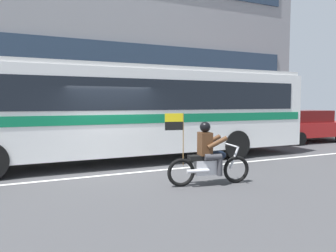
{
  "coord_description": "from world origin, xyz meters",
  "views": [
    {
      "loc": [
        -2.27,
        -9.21,
        2.02
      ],
      "look_at": [
        1.65,
        -0.5,
        1.32
      ],
      "focal_mm": 33.64,
      "sensor_mm": 36.0,
      "label": 1
    }
  ],
  "objects_px": {
    "transit_bus": "(128,107)",
    "parked_hatchback_downstreet": "(307,126)",
    "fire_hydrant": "(49,142)",
    "motorcycle_with_rider": "(208,158)"
  },
  "relations": [
    {
      "from": "transit_bus",
      "to": "fire_hydrant",
      "type": "bearing_deg",
      "value": 134.35
    },
    {
      "from": "transit_bus",
      "to": "fire_hydrant",
      "type": "distance_m",
      "value": 3.73
    },
    {
      "from": "motorcycle_with_rider",
      "to": "fire_hydrant",
      "type": "bearing_deg",
      "value": 117.61
    },
    {
      "from": "transit_bus",
      "to": "motorcycle_with_rider",
      "type": "height_order",
      "value": "transit_bus"
    },
    {
      "from": "parked_hatchback_downstreet",
      "to": "fire_hydrant",
      "type": "height_order",
      "value": "parked_hatchback_downstreet"
    },
    {
      "from": "motorcycle_with_rider",
      "to": "fire_hydrant",
      "type": "relative_size",
      "value": 2.89
    },
    {
      "from": "parked_hatchback_downstreet",
      "to": "fire_hydrant",
      "type": "relative_size",
      "value": 6.19
    },
    {
      "from": "motorcycle_with_rider",
      "to": "transit_bus",
      "type": "bearing_deg",
      "value": 102.92
    },
    {
      "from": "parked_hatchback_downstreet",
      "to": "fire_hydrant",
      "type": "distance_m",
      "value": 12.48
    },
    {
      "from": "transit_bus",
      "to": "parked_hatchback_downstreet",
      "type": "height_order",
      "value": "transit_bus"
    }
  ]
}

